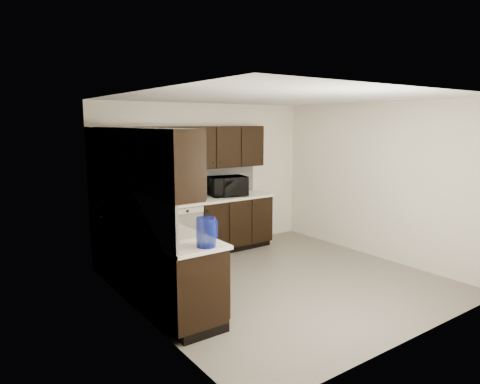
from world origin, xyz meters
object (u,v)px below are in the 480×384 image
(sink, at_px, (170,238))
(microwave, at_px, (228,186))
(storage_bin, at_px, (122,206))
(blue_pitcher, at_px, (206,232))
(toaster_oven, at_px, (110,201))

(sink, bearing_deg, microwave, 41.46)
(storage_bin, distance_m, blue_pitcher, 2.05)
(sink, relative_size, blue_pitcher, 2.75)
(microwave, height_order, toaster_oven, microwave)
(microwave, xyz_separation_m, toaster_oven, (-1.99, 0.09, -0.06))
(microwave, xyz_separation_m, blue_pitcher, (-1.86, -2.39, -0.02))
(microwave, distance_m, storage_bin, 2.00)
(toaster_oven, xyz_separation_m, storage_bin, (0.02, -0.43, -0.00))
(toaster_oven, xyz_separation_m, blue_pitcher, (0.13, -2.48, 0.04))
(sink, distance_m, storage_bin, 1.37)
(sink, relative_size, toaster_oven, 2.42)
(blue_pitcher, bearing_deg, microwave, 32.56)
(microwave, relative_size, toaster_oven, 1.80)
(sink, xyz_separation_m, blue_pitcher, (0.07, -0.69, 0.21))
(sink, xyz_separation_m, storage_bin, (-0.05, 1.36, 0.16))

